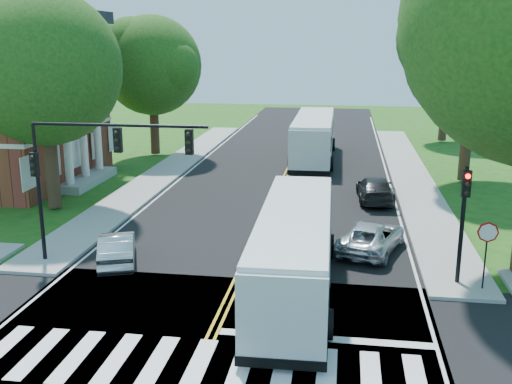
% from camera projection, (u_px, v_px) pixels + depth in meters
% --- Properties ---
extents(ground, '(140.00, 140.00, 0.00)m').
position_uv_depth(ground, '(202.00, 357.00, 17.31)').
color(ground, '#164E13').
rests_on(ground, ground).
extents(road, '(14.00, 96.00, 0.01)m').
position_uv_depth(road, '(275.00, 199.00, 34.56)').
color(road, black).
rests_on(road, ground).
extents(cross_road, '(60.00, 12.00, 0.01)m').
position_uv_depth(cross_road, '(202.00, 357.00, 17.31)').
color(cross_road, black).
rests_on(cross_road, ground).
extents(center_line, '(0.36, 70.00, 0.01)m').
position_uv_depth(center_line, '(282.00, 183.00, 38.39)').
color(center_line, gold).
rests_on(center_line, road).
extents(edge_line_w, '(0.12, 70.00, 0.01)m').
position_uv_depth(edge_line_w, '(180.00, 179.00, 39.37)').
color(edge_line_w, silver).
rests_on(edge_line_w, road).
extents(edge_line_e, '(0.12, 70.00, 0.01)m').
position_uv_depth(edge_line_e, '(390.00, 186.00, 37.42)').
color(edge_line_e, silver).
rests_on(edge_line_e, road).
extents(crosswalk, '(12.60, 3.00, 0.01)m').
position_uv_depth(crosswalk, '(198.00, 365.00, 16.83)').
color(crosswalk, silver).
rests_on(crosswalk, road).
extents(stop_bar, '(6.60, 0.40, 0.01)m').
position_uv_depth(stop_bar, '(326.00, 339.00, 18.34)').
color(stop_bar, silver).
rests_on(stop_bar, road).
extents(sidewalk_nw, '(2.60, 40.00, 0.15)m').
position_uv_depth(sidewalk_nw, '(171.00, 168.00, 42.45)').
color(sidewalk_nw, gray).
rests_on(sidewalk_nw, ground).
extents(sidewalk_ne, '(2.60, 40.00, 0.15)m').
position_uv_depth(sidewalk_ne, '(410.00, 176.00, 40.06)').
color(sidewalk_ne, gray).
rests_on(sidewalk_ne, ground).
extents(tree_west_near, '(8.00, 8.00, 11.40)m').
position_uv_depth(tree_west_near, '(43.00, 68.00, 30.52)').
color(tree_west_near, '#362415').
rests_on(tree_west_near, ground).
extents(tree_west_far, '(7.60, 7.60, 10.67)m').
position_uv_depth(tree_west_far, '(152.00, 66.00, 45.92)').
color(tree_west_far, '#362415').
rests_on(tree_west_far, ground).
extents(tree_east_mid, '(8.40, 8.40, 11.93)m').
position_uv_depth(tree_east_mid, '(473.00, 58.00, 36.73)').
color(tree_east_mid, '#362415').
rests_on(tree_east_mid, ground).
extents(tree_east_far, '(7.20, 7.20, 10.34)m').
position_uv_depth(tree_east_far, '(448.00, 64.00, 52.16)').
color(tree_east_far, '#362415').
rests_on(tree_east_far, ground).
extents(signal_nw, '(7.15, 0.46, 5.66)m').
position_uv_depth(signal_nw, '(91.00, 160.00, 23.23)').
color(signal_nw, black).
rests_on(signal_nw, ground).
extents(signal_ne, '(0.30, 0.46, 4.40)m').
position_uv_depth(signal_ne, '(464.00, 210.00, 21.57)').
color(signal_ne, black).
rests_on(signal_ne, ground).
extents(stop_sign, '(0.76, 0.08, 2.53)m').
position_uv_depth(stop_sign, '(487.00, 239.00, 21.25)').
color(stop_sign, black).
rests_on(stop_sign, ground).
extents(bus_lead, '(3.03, 11.71, 3.01)m').
position_uv_depth(bus_lead, '(295.00, 249.00, 21.55)').
color(bus_lead, silver).
rests_on(bus_lead, road).
extents(bus_follow, '(3.24, 12.95, 3.35)m').
position_uv_depth(bus_follow, '(314.00, 137.00, 45.34)').
color(bus_follow, silver).
rests_on(bus_follow, road).
extents(hatchback, '(2.60, 4.17, 1.30)m').
position_uv_depth(hatchback, '(117.00, 248.00, 24.40)').
color(hatchback, '#BABDC2').
rests_on(hatchback, road).
extents(suv, '(3.38, 5.00, 1.27)m').
position_uv_depth(suv, '(371.00, 237.00, 25.84)').
color(suv, silver).
rests_on(suv, road).
extents(dark_sedan, '(2.17, 4.83, 1.37)m').
position_uv_depth(dark_sedan, '(375.00, 189.00, 33.92)').
color(dark_sedan, black).
rests_on(dark_sedan, road).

